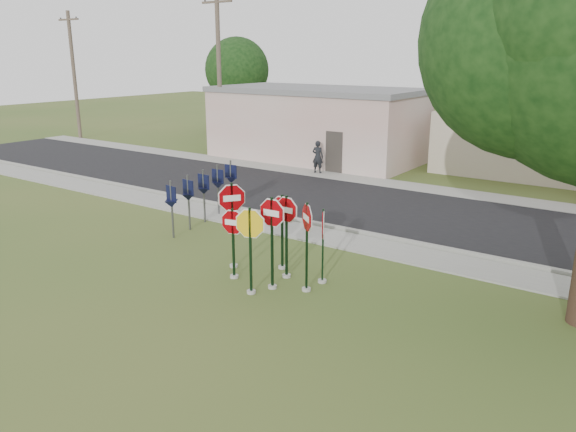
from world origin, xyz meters
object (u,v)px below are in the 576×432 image
Objects in this scene: stop_sign_center at (272,230)px; pedestrian at (318,157)px; stop_sign_yellow at (250,239)px; utility_pole_near at (219,73)px; stop_sign_left at (233,236)px.

pedestrian is at bearing 117.42° from stop_sign_center.
utility_pole_near reaches higher than stop_sign_yellow.
stop_sign_center reaches higher than stop_sign_yellow.
utility_pole_near is at bearing -13.96° from pedestrian.
stop_sign_left is 19.66m from utility_pole_near.
stop_sign_left is at bearing -178.60° from stop_sign_center.
pedestrian is (-5.64, 13.44, -0.34)m from stop_sign_left.
utility_pole_near is 5.61× the size of pedestrian.
stop_sign_center is 20.47m from utility_pole_near.
utility_pole_near is (-14.34, 14.22, 3.34)m from stop_sign_center.
utility_pole_near reaches higher than stop_sign_center.
pedestrian is (-6.95, 13.40, -0.72)m from stop_sign_center.
pedestrian is (-6.70, 14.00, -0.60)m from stop_sign_yellow.
stop_sign_yellow is 15.53m from pedestrian.
utility_pole_near is at bearing 132.42° from stop_sign_left.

